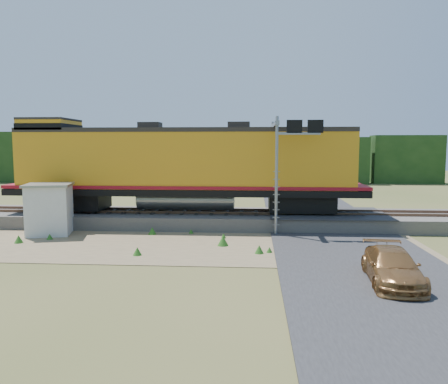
# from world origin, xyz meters

# --- Properties ---
(ground) EXTENTS (140.00, 140.00, 0.00)m
(ground) POSITION_xyz_m (0.00, 0.00, 0.00)
(ground) COLOR #475123
(ground) RESTS_ON ground
(ballast) EXTENTS (70.00, 5.00, 0.80)m
(ballast) POSITION_xyz_m (0.00, 6.00, 0.40)
(ballast) COLOR slate
(ballast) RESTS_ON ground
(rails) EXTENTS (70.00, 1.54, 0.16)m
(rails) POSITION_xyz_m (0.00, 6.00, 0.88)
(rails) COLOR brown
(rails) RESTS_ON ballast
(dirt_shoulder) EXTENTS (26.00, 8.00, 0.03)m
(dirt_shoulder) POSITION_xyz_m (-2.00, 0.50, 0.01)
(dirt_shoulder) COLOR #8C7754
(dirt_shoulder) RESTS_ON ground
(road) EXTENTS (7.00, 66.00, 0.86)m
(road) POSITION_xyz_m (7.00, 0.74, 0.09)
(road) COLOR #38383A
(road) RESTS_ON ground
(tree_line_north) EXTENTS (130.00, 3.00, 6.50)m
(tree_line_north) POSITION_xyz_m (0.00, 38.00, 3.07)
(tree_line_north) COLOR #183714
(tree_line_north) RESTS_ON ground
(weed_clumps) EXTENTS (15.00, 6.20, 0.56)m
(weed_clumps) POSITION_xyz_m (-3.50, 0.10, 0.00)
(weed_clumps) COLOR #2C651D
(weed_clumps) RESTS_ON ground
(locomotive) EXTENTS (21.89, 3.34, 5.65)m
(locomotive) POSITION_xyz_m (-1.99, 6.00, 3.75)
(locomotive) COLOR black
(locomotive) RESTS_ON rails
(shed) EXTENTS (2.91, 2.91, 2.84)m
(shed) POSITION_xyz_m (-8.77, 2.52, 1.44)
(shed) COLOR silver
(shed) RESTS_ON ground
(signal_gantry) EXTENTS (2.59, 6.20, 6.52)m
(signal_gantry) POSITION_xyz_m (4.09, 5.35, 4.93)
(signal_gantry) COLOR gray
(signal_gantry) RESTS_ON ground
(car) EXTENTS (2.08, 4.35, 1.22)m
(car) POSITION_xyz_m (7.49, -5.16, 0.61)
(car) COLOR #9F6D3B
(car) RESTS_ON ground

